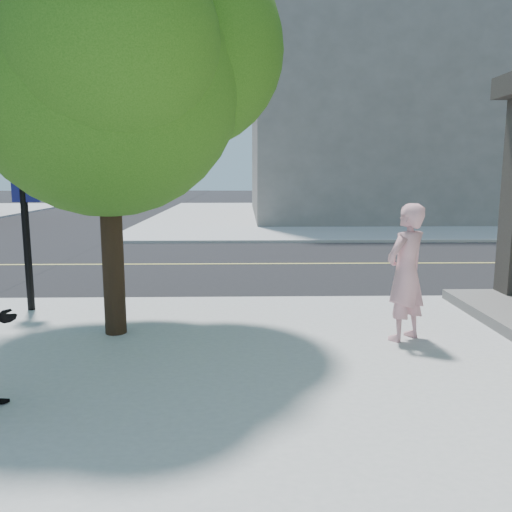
{
  "coord_description": "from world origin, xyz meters",
  "views": [
    {
      "loc": [
        4.39,
        -10.28,
        2.62
      ],
      "look_at": [
        4.57,
        -2.08,
        1.3
      ],
      "focal_mm": 36.06,
      "sensor_mm": 36.0,
      "label": 1
    }
  ],
  "objects": [
    {
      "name": "street_tree",
      "position": [
        2.46,
        -2.36,
        4.47
      ],
      "size": [
        5.07,
        4.61,
        6.73
      ],
      "rotation": [
        0.0,
        0.0,
        0.24
      ],
      "color": "black",
      "rests_on": "sidewalk_se"
    },
    {
      "name": "ground",
      "position": [
        0.0,
        0.0,
        0.0
      ],
      "size": [
        140.0,
        140.0,
        0.0
      ],
      "primitive_type": "plane",
      "color": "black",
      "rests_on": "ground"
    },
    {
      "name": "man_on_phone",
      "position": [
        6.8,
        -2.78,
        1.15
      ],
      "size": [
        0.9,
        0.85,
        2.07
      ],
      "primitive_type": "imported",
      "rotation": [
        0.0,
        0.0,
        3.79
      ],
      "color": "pink",
      "rests_on": "sidewalk_se"
    },
    {
      "name": "filler_ne",
      "position": [
        14.0,
        22.0,
        7.12
      ],
      "size": [
        18.0,
        16.0,
        14.0
      ],
      "primitive_type": "cube",
      "color": "slate",
      "rests_on": "sidewalk_ne"
    },
    {
      "name": "road_ew",
      "position": [
        0.0,
        4.5,
        0.01
      ],
      "size": [
        140.0,
        9.0,
        0.01
      ],
      "primitive_type": "cube",
      "color": "black",
      "rests_on": "ground"
    },
    {
      "name": "sidewalk_ne",
      "position": [
        13.5,
        21.5,
        0.06
      ],
      "size": [
        29.0,
        25.0,
        0.12
      ],
      "primitive_type": "cube",
      "color": "#ADADAD",
      "rests_on": "ground"
    }
  ]
}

